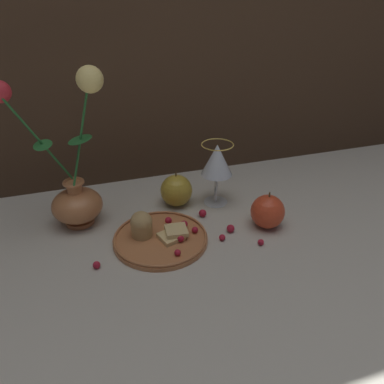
{
  "coord_description": "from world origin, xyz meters",
  "views": [
    {
      "loc": [
        -0.19,
        -0.73,
        0.51
      ],
      "look_at": [
        0.04,
        -0.02,
        0.1
      ],
      "focal_mm": 35.0,
      "sensor_mm": 36.0,
      "label": 1
    }
  ],
  "objects_px": {
    "plate_with_pastries": "(158,235)",
    "apple_near_glass": "(268,212)",
    "wine_glass": "(217,162)",
    "apple_beside_vase": "(176,190)",
    "vase": "(74,186)"
  },
  "relations": [
    {
      "from": "apple_near_glass",
      "to": "vase",
      "type": "bearing_deg",
      "value": 160.44
    },
    {
      "from": "plate_with_pastries",
      "to": "wine_glass",
      "type": "bearing_deg",
      "value": 32.75
    },
    {
      "from": "apple_beside_vase",
      "to": "plate_with_pastries",
      "type": "bearing_deg",
      "value": -120.94
    },
    {
      "from": "wine_glass",
      "to": "apple_near_glass",
      "type": "bearing_deg",
      "value": -62.15
    },
    {
      "from": "wine_glass",
      "to": "apple_beside_vase",
      "type": "height_order",
      "value": "wine_glass"
    },
    {
      "from": "apple_beside_vase",
      "to": "apple_near_glass",
      "type": "bearing_deg",
      "value": -42.79
    },
    {
      "from": "vase",
      "to": "apple_beside_vase",
      "type": "bearing_deg",
      "value": 3.01
    },
    {
      "from": "wine_glass",
      "to": "apple_near_glass",
      "type": "relative_size",
      "value": 1.79
    },
    {
      "from": "wine_glass",
      "to": "apple_near_glass",
      "type": "height_order",
      "value": "wine_glass"
    },
    {
      "from": "plate_with_pastries",
      "to": "apple_near_glass",
      "type": "bearing_deg",
      "value": -4.95
    },
    {
      "from": "apple_near_glass",
      "to": "plate_with_pastries",
      "type": "bearing_deg",
      "value": 175.05
    },
    {
      "from": "plate_with_pastries",
      "to": "apple_near_glass",
      "type": "distance_m",
      "value": 0.27
    },
    {
      "from": "vase",
      "to": "plate_with_pastries",
      "type": "xyz_separation_m",
      "value": [
        0.16,
        -0.13,
        -0.09
      ]
    },
    {
      "from": "plate_with_pastries",
      "to": "apple_near_glass",
      "type": "height_order",
      "value": "apple_near_glass"
    },
    {
      "from": "plate_with_pastries",
      "to": "wine_glass",
      "type": "height_order",
      "value": "wine_glass"
    }
  ]
}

